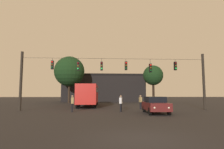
# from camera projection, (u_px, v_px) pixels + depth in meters

# --- Properties ---
(ground_plane) EXTENTS (168.00, 168.00, 0.00)m
(ground_plane) POSITION_uv_depth(u_px,v_px,m) (110.00, 105.00, 32.04)
(ground_plane) COLOR black
(ground_plane) RESTS_ON ground
(overhead_signal_span) EXTENTS (20.42, 0.44, 6.33)m
(overhead_signal_span) POSITION_uv_depth(u_px,v_px,m) (115.00, 75.00, 21.46)
(overhead_signal_span) COLOR black
(overhead_signal_span) RESTS_ON ground
(city_bus) EXTENTS (2.66, 11.03, 3.00)m
(city_bus) POSITION_uv_depth(u_px,v_px,m) (89.00, 93.00, 28.43)
(city_bus) COLOR #B21E19
(city_bus) RESTS_ON ground
(car_near_right) EXTENTS (1.99, 4.40, 1.52)m
(car_near_right) POSITION_uv_depth(u_px,v_px,m) (155.00, 105.00, 17.82)
(car_near_right) COLOR #511919
(car_near_right) RESTS_ON ground
(pedestrian_crossing_left) EXTENTS (0.34, 0.42, 1.51)m
(pedestrian_crossing_left) POSITION_uv_depth(u_px,v_px,m) (153.00, 102.00, 22.20)
(pedestrian_crossing_left) COLOR black
(pedestrian_crossing_left) RESTS_ON ground
(pedestrian_crossing_center) EXTENTS (0.24, 0.36, 1.60)m
(pedestrian_crossing_center) POSITION_uv_depth(u_px,v_px,m) (121.00, 102.00, 22.35)
(pedestrian_crossing_center) COLOR black
(pedestrian_crossing_center) RESTS_ON ground
(pedestrian_crossing_right) EXTENTS (0.35, 0.42, 1.62)m
(pedestrian_crossing_right) POSITION_uv_depth(u_px,v_px,m) (121.00, 103.00, 19.44)
(pedestrian_crossing_right) COLOR black
(pedestrian_crossing_right) RESTS_ON ground
(pedestrian_near_bus) EXTENTS (0.33, 0.41, 1.63)m
(pedestrian_near_bus) POSITION_uv_depth(u_px,v_px,m) (141.00, 101.00, 22.69)
(pedestrian_near_bus) COLOR black
(pedestrian_near_bus) RESTS_ON ground
(pedestrian_trailing) EXTENTS (0.31, 0.40, 1.65)m
(pedestrian_trailing) POSITION_uv_depth(u_px,v_px,m) (72.00, 102.00, 19.34)
(pedestrian_trailing) COLOR black
(pedestrian_trailing) RESTS_ON ground
(corner_building) EXTENTS (18.68, 10.95, 6.30)m
(corner_building) POSITION_uv_depth(u_px,v_px,m) (104.00, 88.00, 48.32)
(corner_building) COLOR black
(corner_building) RESTS_ON ground
(tree_left_silhouette) EXTENTS (3.93, 3.93, 7.40)m
(tree_left_silhouette) POSITION_uv_depth(u_px,v_px,m) (153.00, 76.00, 38.50)
(tree_left_silhouette) COLOR black
(tree_left_silhouette) RESTS_ON ground
(tree_behind_building) EXTENTS (5.95, 5.95, 9.20)m
(tree_behind_building) POSITION_uv_depth(u_px,v_px,m) (69.00, 71.00, 38.67)
(tree_behind_building) COLOR #2D2116
(tree_behind_building) RESTS_ON ground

